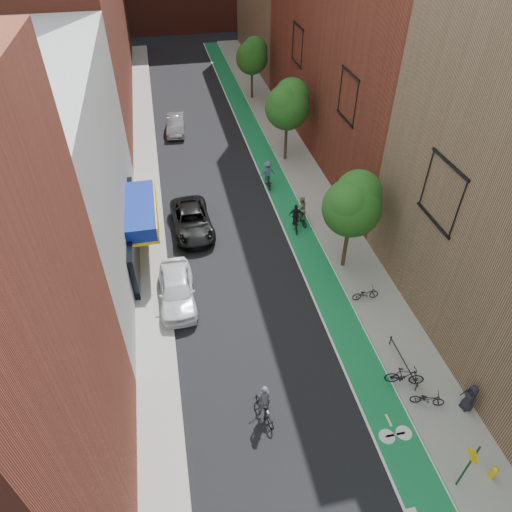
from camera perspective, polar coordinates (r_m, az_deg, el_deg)
ground at (r=21.49m, az=5.59°, el=-21.01°), size 160.00×160.00×0.00m
bike_lane at (r=41.09m, az=0.69°, el=12.99°), size 2.00×68.00×0.01m
sidewalk_left at (r=40.31m, az=-13.61°, el=11.38°), size 2.00×68.00×0.15m
sidewalk_right at (r=41.62m, az=4.15°, el=13.37°), size 3.00×68.00×0.15m
building_left_white at (r=27.77m, az=-25.25°, el=8.79°), size 8.00×20.00×12.00m
building_right_mid_red at (r=39.87m, az=13.65°, el=27.99°), size 8.00×28.00×22.00m
tree_near at (r=26.08m, az=12.03°, el=6.45°), size 3.40×3.36×6.42m
tree_mid at (r=37.69m, az=4.01°, el=18.47°), size 3.55×3.53×6.74m
tree_far at (r=50.70m, az=-0.49°, el=23.82°), size 3.30×3.25×6.21m
sign_pole at (r=20.33m, az=25.04°, el=-22.52°), size 0.13×0.71×3.00m
parked_car_white at (r=26.03m, az=-9.87°, el=-4.14°), size 2.00×4.90×1.66m
parked_car_black at (r=31.14m, az=-8.02°, el=4.41°), size 2.78×5.60×1.52m
parked_car_silver at (r=44.87m, az=-10.00°, el=15.88°), size 1.97×4.60×1.48m
cyclist_lead at (r=21.20m, az=1.02°, el=-18.33°), size 1.03×1.90×2.07m
cyclist_lane_near at (r=31.52m, az=5.63°, el=5.45°), size 1.00×1.70×2.11m
cyclist_lane_mid at (r=31.00m, az=4.99°, el=4.46°), size 0.99×1.65×1.96m
cyclist_lane_far at (r=35.47m, az=1.49°, el=10.03°), size 1.17×1.80×2.17m
parked_bike_near at (r=22.93m, az=20.65°, el=-16.35°), size 1.62×1.03×0.80m
parked_bike_mid at (r=23.13m, az=18.10°, el=-14.09°), size 1.91×1.04×1.11m
parked_bike_far at (r=26.52m, az=13.54°, el=-4.60°), size 1.56×0.57×0.82m
pedestrian at (r=23.19m, az=25.16°, el=-15.71°), size 0.62×0.84×1.57m
fire_hydrant at (r=22.12m, az=27.58°, el=-22.82°), size 0.26×0.26×0.76m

